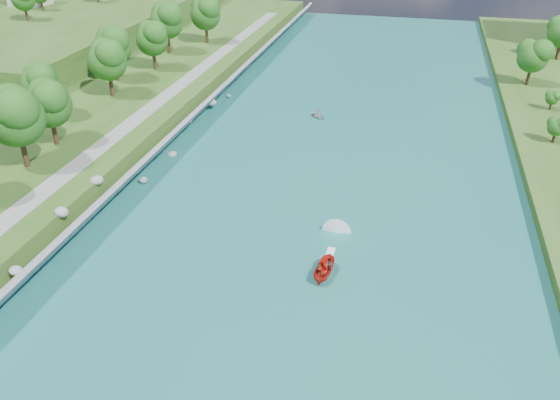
# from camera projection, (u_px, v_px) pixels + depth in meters

# --- Properties ---
(ground) EXTENTS (260.00, 260.00, 0.00)m
(ground) POSITION_uv_depth(u_px,v_px,m) (278.00, 300.00, 55.80)
(ground) COLOR #2D5119
(ground) RESTS_ON ground
(river_water) EXTENTS (55.00, 240.00, 0.10)m
(river_water) POSITION_uv_depth(u_px,v_px,m) (316.00, 203.00, 72.53)
(river_water) COLOR #196057
(river_water) RESTS_ON ground
(ridge_west) EXTENTS (60.00, 120.00, 9.00)m
(ridge_west) POSITION_uv_depth(u_px,v_px,m) (75.00, 18.00, 150.59)
(ridge_west) COLOR #2D5119
(ridge_west) RESTS_ON ground
(riprap_bank) EXTENTS (4.55, 236.00, 4.54)m
(riprap_bank) POSITION_uv_depth(u_px,v_px,m) (133.00, 172.00, 76.35)
(riprap_bank) COLOR slate
(riprap_bank) RESTS_ON ground
(riverside_path) EXTENTS (3.00, 200.00, 0.10)m
(riverside_path) POSITION_uv_depth(u_px,v_px,m) (92.00, 154.00, 77.66)
(riverside_path) COLOR gray
(riverside_path) RESTS_ON berm_west
(trees_west) EXTENTS (15.93, 153.05, 13.40)m
(trees_west) POSITION_uv_depth(u_px,v_px,m) (18.00, 114.00, 75.15)
(trees_west) COLOR #1A4B14
(trees_west) RESTS_ON berm_west
(motorboat) EXTENTS (3.60, 19.14, 2.00)m
(motorboat) POSITION_uv_depth(u_px,v_px,m) (326.00, 264.00, 59.69)
(motorboat) COLOR red
(motorboat) RESTS_ON river_water
(raft) EXTENTS (3.85, 3.69, 1.55)m
(raft) POSITION_uv_depth(u_px,v_px,m) (318.00, 116.00, 98.57)
(raft) COLOR gray
(raft) RESTS_ON river_water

